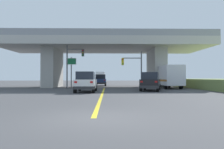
{
  "coord_description": "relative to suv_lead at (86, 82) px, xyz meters",
  "views": [
    {
      "loc": [
        0.51,
        -7.37,
        1.41
      ],
      "look_at": [
        0.99,
        18.04,
        1.82
      ],
      "focal_mm": 33.78,
      "sensor_mm": 36.0,
      "label": 1
    }
  ],
  "objects": [
    {
      "name": "ground",
      "position": [
        1.7,
        11.58,
        -1.01
      ],
      "size": [
        160.0,
        160.0,
        0.0
      ],
      "primitive_type": "plane",
      "color": "#424244"
    },
    {
      "name": "overpass_bridge",
      "position": [
        1.7,
        11.58,
        4.52
      ],
      "size": [
        30.75,
        10.91,
        7.89
      ],
      "color": "#B7B5AD",
      "rests_on": "ground"
    },
    {
      "name": "lane_divider_stripe",
      "position": [
        1.7,
        -2.41,
        -1.01
      ],
      "size": [
        0.2,
        22.89,
        0.01
      ],
      "primitive_type": "cube",
      "color": "yellow",
      "rests_on": "ground"
    },
    {
      "name": "suv_lead",
      "position": [
        0.0,
        0.0,
        0.0
      ],
      "size": [
        1.98,
        4.53,
        2.02
      ],
      "color": "silver",
      "rests_on": "ground"
    },
    {
      "name": "suv_crossing",
      "position": [
        6.91,
        1.89,
        0.0
      ],
      "size": [
        3.16,
        5.04,
        2.02
      ],
      "rotation": [
        0.0,
        0.0,
        -0.28
      ],
      "color": "black",
      "rests_on": "ground"
    },
    {
      "name": "box_truck",
      "position": [
        10.45,
        7.32,
        0.59
      ],
      "size": [
        2.33,
        7.29,
        3.02
      ],
      "color": "red",
      "rests_on": "ground"
    },
    {
      "name": "sedan_oncoming",
      "position": [
        0.91,
        16.32,
        -0.0
      ],
      "size": [
        1.96,
        4.35,
        2.02
      ],
      "color": "navy",
      "rests_on": "ground"
    },
    {
      "name": "traffic_signal_nearside",
      "position": [
        5.79,
        7.35,
        2.05
      ],
      "size": [
        2.81,
        0.36,
        5.01
      ],
      "color": "#56595E",
      "rests_on": "ground"
    },
    {
      "name": "traffic_signal_farside",
      "position": [
        -2.61,
        7.4,
        2.71
      ],
      "size": [
        2.39,
        0.36,
        5.86
      ],
      "color": "#56595E",
      "rests_on": "ground"
    },
    {
      "name": "highway_sign",
      "position": [
        -3.03,
        8.8,
        2.16
      ],
      "size": [
        1.42,
        0.17,
        4.39
      ],
      "color": "#56595E",
      "rests_on": "ground"
    },
    {
      "name": "semi_truck_distant",
      "position": [
        0.13,
        37.77,
        0.59
      ],
      "size": [
        2.33,
        6.9,
        3.05
      ],
      "color": "red",
      "rests_on": "ground"
    }
  ]
}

